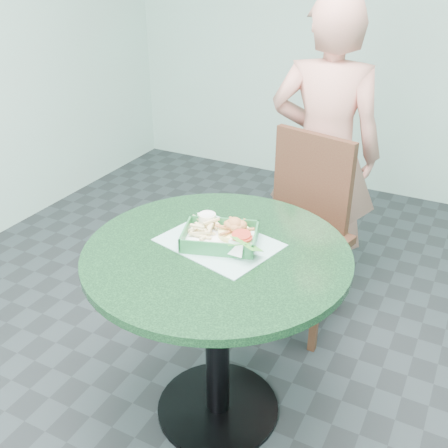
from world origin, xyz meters
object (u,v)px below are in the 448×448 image
at_px(dining_chair, 302,219).
at_px(food_basket, 220,244).
at_px(cafe_table, 217,295).
at_px(crab_sandwich, 236,235).
at_px(sauce_ramekin, 216,221).
at_px(diner_person, 325,149).

distance_m(dining_chair, food_basket, 0.79).
bearing_deg(cafe_table, crab_sandwich, 65.58).
height_order(dining_chair, sauce_ramekin, dining_chair).
height_order(food_basket, sauce_ramekin, sauce_ramekin).
bearing_deg(cafe_table, sauce_ramekin, 118.49).
xyz_separation_m(dining_chair, diner_person, (-0.01, 0.29, 0.26)).
bearing_deg(sauce_ramekin, food_basket, -55.29).
height_order(dining_chair, crab_sandwich, dining_chair).
relative_size(cafe_table, dining_chair, 1.00).
height_order(cafe_table, sauce_ramekin, sauce_ramekin).
relative_size(diner_person, food_basket, 6.20).
bearing_deg(dining_chair, diner_person, 105.23).
xyz_separation_m(cafe_table, food_basket, (-0.01, 0.04, 0.19)).
distance_m(food_basket, crab_sandwich, 0.07).
xyz_separation_m(food_basket, crab_sandwich, (0.05, 0.04, 0.03)).
distance_m(cafe_table, crab_sandwich, 0.24).
bearing_deg(cafe_table, dining_chair, 86.69).
relative_size(cafe_table, food_basket, 3.65).
xyz_separation_m(dining_chair, crab_sandwich, (-0.01, -0.71, 0.27)).
relative_size(dining_chair, sauce_ramekin, 14.64).
distance_m(diner_person, sauce_ramekin, 0.95).
height_order(diner_person, crab_sandwich, diner_person).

